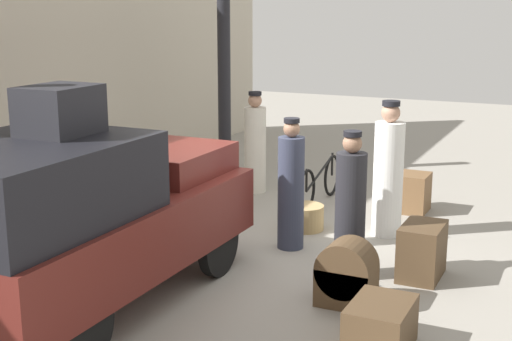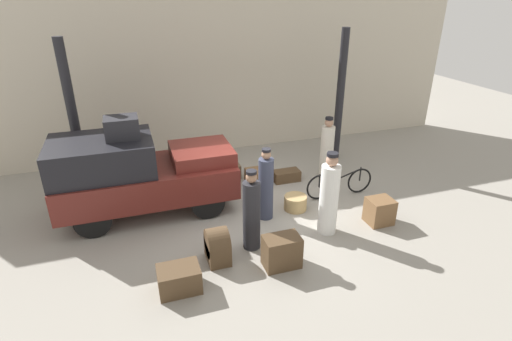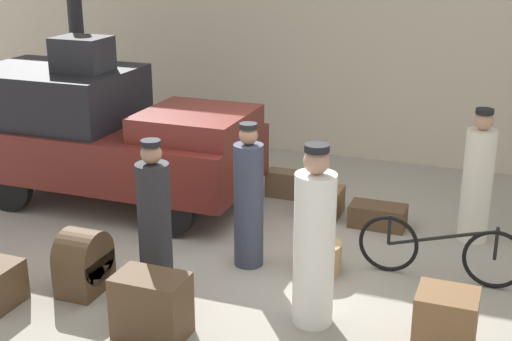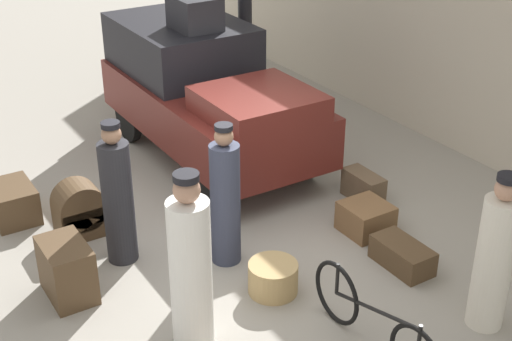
# 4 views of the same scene
# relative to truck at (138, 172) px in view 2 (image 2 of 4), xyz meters

# --- Properties ---
(ground_plane) EXTENTS (30.00, 30.00, 0.00)m
(ground_plane) POSITION_rel_truck_xyz_m (2.26, -0.89, -0.97)
(ground_plane) COLOR gray
(station_building_facade) EXTENTS (16.00, 0.15, 4.50)m
(station_building_facade) POSITION_rel_truck_xyz_m (2.26, 3.18, 1.28)
(station_building_facade) COLOR beige
(station_building_facade) RESTS_ON ground
(canopy_pillar_left) EXTENTS (0.22, 0.22, 3.68)m
(canopy_pillar_left) POSITION_rel_truck_xyz_m (-1.25, 1.42, 0.87)
(canopy_pillar_left) COLOR black
(canopy_pillar_left) RESTS_ON ground
(canopy_pillar_right) EXTENTS (0.22, 0.22, 3.68)m
(canopy_pillar_right) POSITION_rel_truck_xyz_m (5.63, 1.42, 0.87)
(canopy_pillar_right) COLOR black
(canopy_pillar_right) RESTS_ON ground
(truck) EXTENTS (3.78, 1.70, 1.78)m
(truck) POSITION_rel_truck_xyz_m (0.00, 0.00, 0.00)
(truck) COLOR black
(truck) RESTS_ON ground
(bicycle) EXTENTS (1.74, 0.04, 0.68)m
(bicycle) POSITION_rel_truck_xyz_m (4.56, -0.76, -0.63)
(bicycle) COLOR black
(bicycle) RESTS_ON ground
(wicker_basket) EXTENTS (0.51, 0.51, 0.33)m
(wicker_basket) POSITION_rel_truck_xyz_m (3.30, -1.01, -0.80)
(wicker_basket) COLOR tan
(wicker_basket) RESTS_ON ground
(conductor_in_dark_uniform) EXTENTS (0.38, 0.38, 1.76)m
(conductor_in_dark_uniform) POSITION_rel_truck_xyz_m (3.55, -2.06, -0.16)
(conductor_in_dark_uniform) COLOR white
(conductor_in_dark_uniform) RESTS_ON ground
(porter_with_bicycle) EXTENTS (0.35, 0.35, 1.61)m
(porter_with_bicycle) POSITION_rel_truck_xyz_m (4.81, 0.44, -0.23)
(porter_with_bicycle) COLOR silver
(porter_with_bicycle) RESTS_ON ground
(porter_lifting_near_truck) EXTENTS (0.33, 0.33, 1.63)m
(porter_lifting_near_truck) POSITION_rel_truck_xyz_m (1.91, -2.08, -0.22)
(porter_lifting_near_truck) COLOR #232328
(porter_lifting_near_truck) RESTS_ON ground
(porter_carrying_trunk) EXTENTS (0.32, 0.32, 1.62)m
(porter_carrying_trunk) POSITION_rel_truck_xyz_m (2.54, -1.13, -0.22)
(porter_carrying_trunk) COLOR #33384C
(porter_carrying_trunk) RESTS_ON ground
(trunk_umber_medium) EXTENTS (0.52, 0.52, 0.36)m
(trunk_umber_medium) POSITION_rel_truck_xyz_m (2.89, 0.55, -0.79)
(trunk_umber_medium) COLOR brown
(trunk_umber_medium) RESTS_ON ground
(trunk_large_brown) EXTENTS (0.53, 0.46, 0.56)m
(trunk_large_brown) POSITION_rel_truck_xyz_m (4.77, -2.10, -0.69)
(trunk_large_brown) COLOR brown
(trunk_large_brown) RESTS_ON ground
(trunk_barrel_dark) EXTENTS (0.40, 0.56, 0.67)m
(trunk_barrel_dark) POSITION_rel_truck_xyz_m (1.19, -2.30, -0.66)
(trunk_barrel_dark) COLOR #4C3823
(trunk_barrel_dark) RESTS_ON ground
(suitcase_black_upright) EXTENTS (0.66, 0.43, 0.60)m
(suitcase_black_upright) POSITION_rel_truck_xyz_m (2.25, -2.81, -0.67)
(suitcase_black_upright) COLOR #4C3823
(suitcase_black_upright) RESTS_ON ground
(suitcase_tan_flat) EXTENTS (0.69, 0.50, 0.43)m
(suitcase_tan_flat) POSITION_rel_truck_xyz_m (0.40, -2.87, -0.75)
(suitcase_tan_flat) COLOR #4C3823
(suitcase_tan_flat) RESTS_ON ground
(suitcase_small_leather) EXTENTS (0.69, 0.37, 0.28)m
(suitcase_small_leather) POSITION_rel_truck_xyz_m (3.67, 0.42, -0.83)
(suitcase_small_leather) COLOR #4C3823
(suitcase_small_leather) RESTS_ON ground
(trunk_wicker_pale) EXTENTS (0.59, 0.27, 0.37)m
(trunk_wicker_pale) POSITION_rel_truck_xyz_m (2.29, 1.02, -0.78)
(trunk_wicker_pale) COLOR brown
(trunk_wicker_pale) RESTS_ON ground
(trunk_on_truck_roof) EXTENTS (0.68, 0.55, 0.44)m
(trunk_on_truck_roof) POSITION_rel_truck_xyz_m (-0.21, 0.00, 1.03)
(trunk_on_truck_roof) COLOR #232328
(trunk_on_truck_roof) RESTS_ON truck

